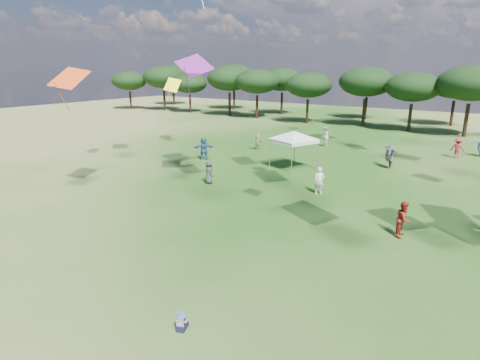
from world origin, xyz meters
name	(u,v)px	position (x,y,z in m)	size (l,w,h in m)	color
tree_line	(466,84)	(2.39, 47.41, 5.42)	(108.78, 17.63, 7.77)	black
tent_left	(294,133)	(-5.63, 21.12, 2.69)	(5.09, 5.09, 3.12)	gray
toddler	(181,322)	(0.62, 2.04, 0.26)	(0.44, 0.47, 0.58)	black
festival_crowd	(398,161)	(1.16, 24.22, 0.88)	(31.15, 22.33, 1.91)	#1B164D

